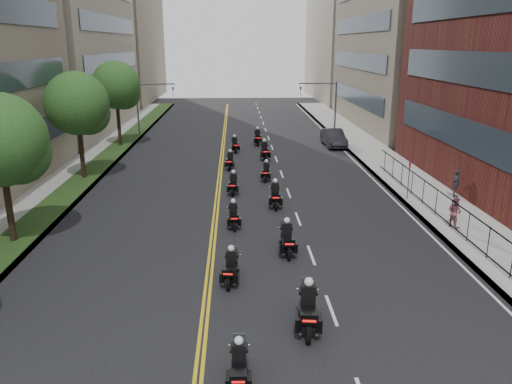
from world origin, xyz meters
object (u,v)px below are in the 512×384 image
at_px(motorcycle_9, 265,151).
at_px(motorcycle_10, 235,145).
at_px(motorcycle_0, 239,367).
at_px(motorcycle_1, 308,310).
at_px(motorcycle_2, 231,268).
at_px(motorcycle_6, 233,184).
at_px(motorcycle_8, 230,161).
at_px(motorcycle_7, 266,172).
at_px(motorcycle_5, 275,196).
at_px(parked_sedan, 334,138).
at_px(motorcycle_3, 287,240).
at_px(pedestrian_b, 455,212).
at_px(pedestrian_c, 456,184).
at_px(motorcycle_11, 258,138).
at_px(motorcycle_4, 233,216).

bearing_deg(motorcycle_9, motorcycle_10, 124.55).
relative_size(motorcycle_0, motorcycle_1, 0.82).
bearing_deg(motorcycle_9, motorcycle_2, -100.84).
height_order(motorcycle_6, motorcycle_8, motorcycle_6).
height_order(motorcycle_2, motorcycle_8, motorcycle_2).
xyz_separation_m(motorcycle_7, motorcycle_8, (-2.60, 3.50, 0.02)).
bearing_deg(motorcycle_5, motorcycle_8, 107.99).
bearing_deg(motorcycle_0, motorcycle_5, 83.57).
bearing_deg(parked_sedan, motorcycle_3, -107.52).
relative_size(motorcycle_1, motorcycle_6, 1.19).
xyz_separation_m(motorcycle_3, pedestrian_b, (9.12, 2.81, 0.28)).
height_order(motorcycle_2, pedestrian_c, pedestrian_c).
distance_m(motorcycle_8, motorcycle_11, 9.76).
bearing_deg(motorcycle_11, motorcycle_1, -92.89).
bearing_deg(motorcycle_7, motorcycle_0, -88.36).
relative_size(motorcycle_6, motorcycle_8, 1.01).
distance_m(motorcycle_7, pedestrian_c, 12.67).
xyz_separation_m(motorcycle_2, motorcycle_6, (0.08, 12.67, -0.01)).
relative_size(motorcycle_10, pedestrian_c, 1.21).
distance_m(motorcycle_9, parked_sedan, 8.81).
xyz_separation_m(motorcycle_2, motorcycle_9, (2.71, 22.52, 0.08)).
bearing_deg(motorcycle_4, motorcycle_6, 86.67).
bearing_deg(motorcycle_11, motorcycle_0, -96.79).
bearing_deg(motorcycle_8, motorcycle_1, -76.89).
xyz_separation_m(motorcycle_1, parked_sedan, (6.97, 31.60, 0.07)).
height_order(motorcycle_2, motorcycle_3, motorcycle_3).
bearing_deg(motorcycle_4, pedestrian_c, 13.67).
bearing_deg(motorcycle_10, motorcycle_1, -93.20).
distance_m(motorcycle_4, parked_sedan, 23.51).
bearing_deg(motorcycle_1, motorcycle_5, 96.55).
distance_m(motorcycle_11, pedestrian_b, 24.95).
relative_size(motorcycle_1, motorcycle_8, 1.20).
bearing_deg(motorcycle_6, pedestrian_b, -26.68).
xyz_separation_m(motorcycle_3, motorcycle_5, (0.01, 6.99, -0.01)).
bearing_deg(pedestrian_b, motorcycle_0, 111.56).
distance_m(motorcycle_9, pedestrian_b, 19.13).
bearing_deg(pedestrian_b, motorcycle_4, 60.77).
relative_size(motorcycle_2, parked_sedan, 0.44).
height_order(motorcycle_3, motorcycle_4, motorcycle_3).
bearing_deg(motorcycle_0, motorcycle_6, 92.25).
bearing_deg(motorcycle_7, motorcycle_6, -119.10).
bearing_deg(motorcycle_3, motorcycle_6, 103.63).
relative_size(motorcycle_7, parked_sedan, 0.42).
bearing_deg(motorcycle_11, motorcycle_3, -92.91).
xyz_separation_m(motorcycle_11, pedestrian_b, (9.31, -23.14, 0.26)).
bearing_deg(motorcycle_1, motorcycle_7, 96.97).
bearing_deg(motorcycle_5, motorcycle_10, 100.41).
xyz_separation_m(motorcycle_0, motorcycle_1, (2.39, 2.86, 0.14)).
xyz_separation_m(motorcycle_3, motorcycle_10, (-2.40, 22.84, -0.06)).
height_order(motorcycle_8, motorcycle_11, motorcycle_11).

